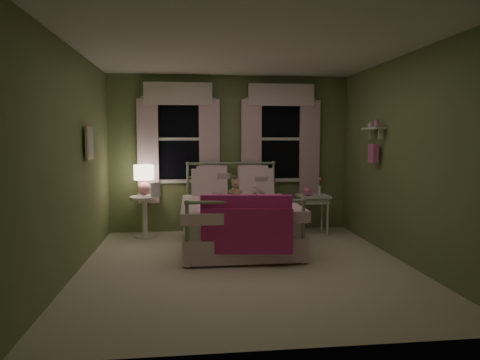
{
  "coord_description": "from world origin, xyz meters",
  "views": [
    {
      "loc": [
        -0.66,
        -5.07,
        1.56
      ],
      "look_at": [
        -0.0,
        0.64,
        1.0
      ],
      "focal_mm": 32.0,
      "sensor_mm": 36.0,
      "label": 1
    }
  ],
  "objects": [
    {
      "name": "child_right",
      "position": [
        0.28,
        1.41,
        0.95
      ],
      "size": [
        0.41,
        0.34,
        0.76
      ],
      "primitive_type": "imported",
      "rotation": [
        0.0,
        0.0,
        3.3
      ],
      "color": "#F7D1DD",
      "rests_on": "bed"
    },
    {
      "name": "window_left",
      "position": [
        -0.85,
        2.03,
        1.62
      ],
      "size": [
        1.34,
        0.13,
        1.96
      ],
      "color": "black",
      "rests_on": "room_shell"
    },
    {
      "name": "window_right",
      "position": [
        0.85,
        2.03,
        1.62
      ],
      "size": [
        1.34,
        0.13,
        1.96
      ],
      "color": "black",
      "rests_on": "room_shell"
    },
    {
      "name": "wall_shelf",
      "position": [
        1.9,
        0.7,
        1.52
      ],
      "size": [
        0.15,
        0.5,
        0.6
      ],
      "color": "white",
      "rests_on": "room_shell"
    },
    {
      "name": "bed",
      "position": [
        -0.0,
        0.98,
        0.38
      ],
      "size": [
        1.58,
        2.04,
        1.18
      ],
      "color": "white",
      "rests_on": "ground"
    },
    {
      "name": "room_shell",
      "position": [
        0.0,
        0.0,
        1.3
      ],
      "size": [
        4.2,
        4.2,
        4.2
      ],
      "color": "silver",
      "rests_on": "ground"
    },
    {
      "name": "book_right",
      "position": [
        0.28,
        1.16,
        0.92
      ],
      "size": [
        0.21,
        0.13,
        0.26
      ],
      "primitive_type": "imported",
      "rotation": [
        1.22,
        0.0,
        -0.11
      ],
      "color": "beige",
      "rests_on": "child_right"
    },
    {
      "name": "book_left",
      "position": [
        -0.28,
        1.16,
        0.96
      ],
      "size": [
        0.21,
        0.13,
        0.26
      ],
      "primitive_type": "imported",
      "rotation": [
        1.22,
        0.0,
        -0.07
      ],
      "color": "beige",
      "rests_on": "child_left"
    },
    {
      "name": "teddy_bear",
      "position": [
        -0.0,
        1.25,
        0.79
      ],
      "size": [
        0.22,
        0.18,
        0.3
      ],
      "color": "tan",
      "rests_on": "bed"
    },
    {
      "name": "bud_vase",
      "position": [
        1.42,
        1.63,
        0.79
      ],
      "size": [
        0.06,
        0.06,
        0.28
      ],
      "color": "white",
      "rests_on": "nightstand_right"
    },
    {
      "name": "book_nightstand",
      "position": [
        -1.29,
        1.65,
        0.66
      ],
      "size": [
        0.23,
        0.27,
        0.02
      ],
      "primitive_type": "imported",
      "rotation": [
        0.0,
        0.0,
        0.36
      ],
      "color": "beige",
      "rests_on": "nightstand_left"
    },
    {
      "name": "table_lamp",
      "position": [
        -1.39,
        1.73,
        0.95
      ],
      "size": [
        0.31,
        0.31,
        0.48
      ],
      "color": "#DE8384",
      "rests_on": "nightstand_left"
    },
    {
      "name": "nightstand_right",
      "position": [
        1.3,
        1.58,
        0.55
      ],
      "size": [
        0.5,
        0.4,
        0.64
      ],
      "color": "white",
      "rests_on": "ground"
    },
    {
      "name": "nightstand_left",
      "position": [
        -1.39,
        1.73,
        0.42
      ],
      "size": [
        0.46,
        0.46,
        0.65
      ],
      "color": "white",
      "rests_on": "ground"
    },
    {
      "name": "child_left",
      "position": [
        -0.28,
        1.41,
        0.97
      ],
      "size": [
        0.29,
        0.19,
        0.8
      ],
      "primitive_type": "imported",
      "rotation": [
        0.0,
        0.0,
        3.14
      ],
      "color": "#F7D1DD",
      "rests_on": "bed"
    },
    {
      "name": "framed_picture",
      "position": [
        -1.95,
        0.6,
        1.5
      ],
      "size": [
        0.03,
        0.32,
        0.42
      ],
      "color": "beige",
      "rests_on": "room_shell"
    },
    {
      "name": "pink_throw",
      "position": [
        -0.0,
        -0.04,
        0.61
      ],
      "size": [
        1.1,
        0.28,
        0.71
      ],
      "color": "#E12C95",
      "rests_on": "bed"
    },
    {
      "name": "pink_toy",
      "position": [
        1.2,
        1.58,
        0.71
      ],
      "size": [
        0.14,
        0.19,
        0.14
      ],
      "color": "pink",
      "rests_on": "nightstand_right"
    }
  ]
}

